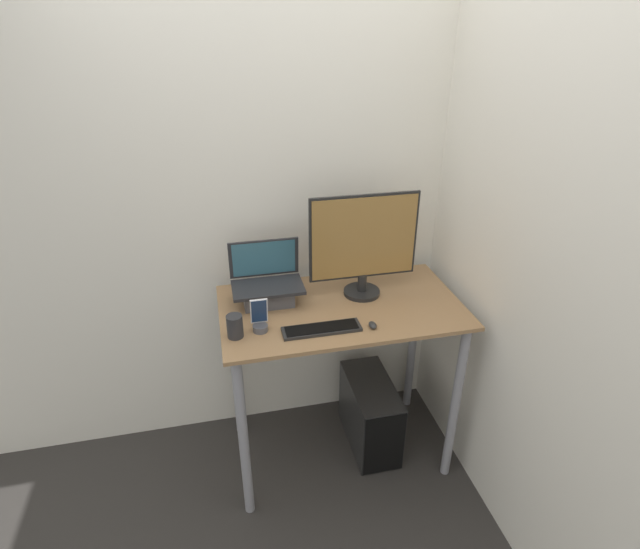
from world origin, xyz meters
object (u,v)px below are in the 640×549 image
at_px(keyboard, 322,329).
at_px(cell_phone, 260,321).
at_px(computer_tower, 370,413).
at_px(laptop, 267,287).
at_px(mouse, 373,325).
at_px(monitor, 364,246).

height_order(keyboard, cell_phone, cell_phone).
bearing_deg(computer_tower, cell_phone, -165.33).
bearing_deg(laptop, keyboard, -56.70).
relative_size(laptop, cell_phone, 2.12).
relative_size(mouse, computer_tower, 0.11).
relative_size(cell_phone, computer_tower, 0.33).
bearing_deg(monitor, keyboard, -134.06).
distance_m(keyboard, computer_tower, 0.86).
distance_m(laptop, mouse, 0.54).
bearing_deg(monitor, laptop, 177.12).
height_order(laptop, mouse, laptop).
xyz_separation_m(laptop, computer_tower, (0.53, -0.08, -0.84)).
bearing_deg(laptop, cell_phone, -105.56).
relative_size(monitor, mouse, 9.61).
distance_m(monitor, computer_tower, 1.02).
xyz_separation_m(monitor, computer_tower, (0.06, -0.06, -1.02)).
bearing_deg(monitor, mouse, -97.85).
relative_size(monitor, keyboard, 1.51).
relative_size(keyboard, cell_phone, 2.20).
xyz_separation_m(keyboard, mouse, (0.23, -0.03, 0.00)).
distance_m(keyboard, mouse, 0.23).
distance_m(laptop, cell_phone, 0.25).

